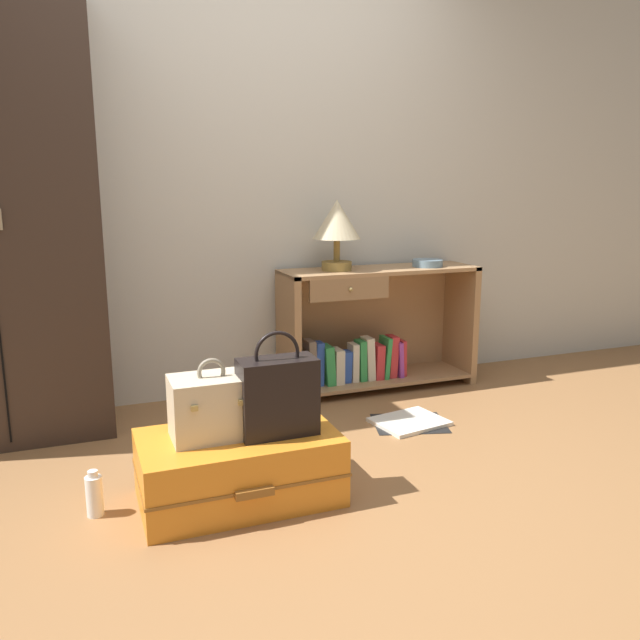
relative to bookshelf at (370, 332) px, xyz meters
name	(u,v)px	position (x,y,z in m)	size (l,w,h in m)	color
ground_plane	(334,505)	(-0.75, -1.26, -0.34)	(9.00, 9.00, 0.00)	olive
back_wall	(232,164)	(-0.75, 0.24, 0.96)	(6.40, 0.10, 2.60)	beige
bookshelf	(370,332)	(0.00, 0.00, 0.00)	(1.16, 0.36, 0.72)	#A37A51
table_lamp	(337,224)	(-0.22, -0.01, 0.64)	(0.27, 0.27, 0.39)	olive
bowl	(427,263)	(0.34, -0.05, 0.40)	(0.18, 0.18, 0.04)	slate
suitcase_large	(239,467)	(-1.07, -1.08, -0.20)	(0.75, 0.46, 0.26)	orange
train_case	(213,406)	(-1.16, -1.06, 0.05)	(0.31, 0.21, 0.31)	beige
handbag	(278,395)	(-0.92, -1.13, 0.08)	(0.29, 0.14, 0.40)	black
bottle	(94,495)	(-1.60, -1.02, -0.26)	(0.06, 0.06, 0.18)	white
open_book_on_floor	(409,422)	(-0.07, -0.62, -0.33)	(0.43, 0.38, 0.02)	white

